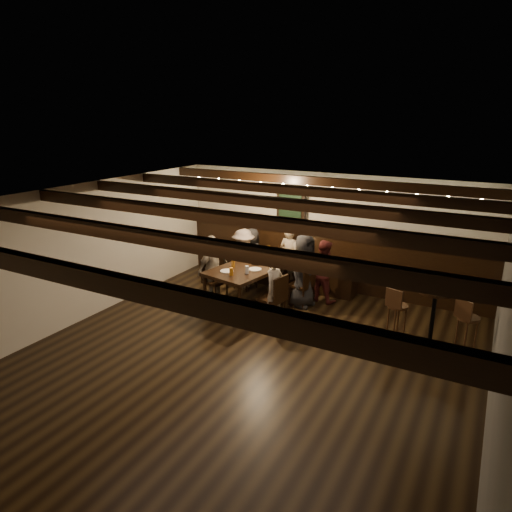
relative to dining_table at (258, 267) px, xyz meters
The scene contains 27 objects.
room 0.69m from the dining_table, 16.09° to the left, with size 7.00×7.00×7.00m.
dining_table is the anchor object (origin of this frame).
chair_left_near 0.97m from the dining_table, 137.16° to the left, with size 0.47×0.47×0.88m.
chair_left_far 0.97m from the dining_table, 158.71° to the right, with size 0.46×0.46×0.86m.
chair_right_near 0.97m from the dining_table, 21.29° to the left, with size 0.46×0.46×0.85m.
chair_right_far 0.97m from the dining_table, 42.85° to the right, with size 0.46×0.46×0.86m.
person_bench_left 1.28m from the dining_table, 124.22° to the left, with size 0.57×0.37×1.18m, color #2B2A2D.
person_bench_centre 1.05m from the dining_table, 79.22° to the left, with size 0.49×0.32×1.34m, color gray.
person_bench_right 1.28m from the dining_table, 34.22° to the left, with size 0.60×0.47×1.23m, color maroon.
person_left_near 0.88m from the dining_table, 138.25° to the left, with size 0.82×0.47×1.27m, color gray.
person_left_far 0.88m from the dining_table, 159.82° to the right, with size 0.78×0.32×1.32m, color gray.
person_right_near 0.88m from the dining_table, 20.18° to the left, with size 0.69×0.45×1.40m, color #242426.
person_right_far 0.88m from the dining_table, 41.75° to the right, with size 0.44×0.29×1.20m, color #AFA694.
pint_a 0.77m from the dining_table, 101.02° to the left, with size 0.07×0.07×0.14m, color #BF7219.
pint_b 0.71m from the dining_table, 58.18° to the left, with size 0.07×0.07×0.14m, color #BF7219.
pint_c 0.34m from the dining_table, 150.78° to the left, with size 0.07×0.07×0.14m, color #BF7219.
pint_d 0.39m from the dining_table, 22.91° to the left, with size 0.07×0.07×0.14m, color silver.
pint_e 0.52m from the dining_table, 126.84° to the right, with size 0.07×0.07×0.14m, color #BF7219.
pint_f 0.60m from the dining_table, 80.80° to the right, with size 0.07×0.07×0.14m, color silver.
pint_g 0.81m from the dining_table, 97.21° to the right, with size 0.07×0.07×0.14m, color #BF7219.
plate_near 0.72m from the dining_table, 112.88° to the right, with size 0.24×0.24×0.01m, color white.
plate_far 0.36m from the dining_table, 69.82° to the right, with size 0.24×0.24×0.01m, color white.
condiment_caddy 0.14m from the dining_table, 100.78° to the right, with size 0.15×0.10×0.12m, color black.
candle 0.34m from the dining_table, 57.42° to the left, with size 0.05×0.05×0.05m, color beige.
high_top_table 3.23m from the dining_table, ahead, with size 0.55×0.55×0.98m.
bar_stool_left 2.78m from the dining_table, 10.05° to the right, with size 0.34×0.35×0.99m.
bar_stool_right 3.76m from the dining_table, ahead, with size 0.36×0.36×0.99m.
Camera 1 is at (3.02, -5.18, 3.52)m, focal length 32.00 mm.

